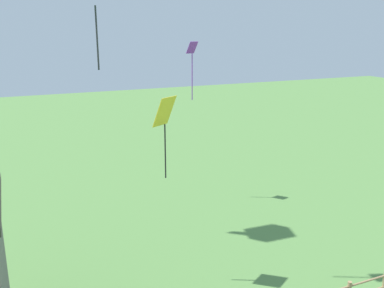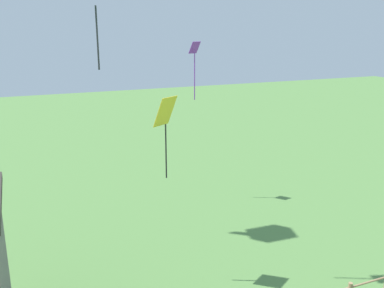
# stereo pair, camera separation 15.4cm
# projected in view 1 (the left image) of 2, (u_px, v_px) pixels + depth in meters

# --- Properties ---
(kite_yellow_diamond) EXTENTS (0.92, 0.81, 2.92)m
(kite_yellow_diamond) POSITION_uv_depth(u_px,v_px,m) (165.00, 120.00, 14.64)
(kite_yellow_diamond) COLOR yellow
(kite_purple_streamer) EXTENTS (0.59, 0.50, 3.02)m
(kite_purple_streamer) POSITION_uv_depth(u_px,v_px,m) (192.00, 61.00, 22.16)
(kite_purple_streamer) COLOR purple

